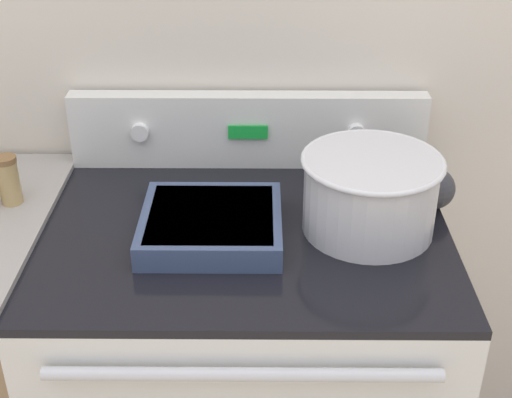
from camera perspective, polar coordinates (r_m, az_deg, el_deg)
name	(u,v)px	position (r m, az deg, el deg)	size (l,w,h in m)	color
kitchen_wall	(248,35)	(1.64, -0.63, 12.98)	(8.00, 0.05, 2.50)	beige
control_panel	(248,130)	(1.65, -0.63, 5.55)	(0.82, 0.07, 0.17)	silver
mixing_bowl	(370,190)	(1.41, 9.13, 0.72)	(0.28, 0.28, 0.16)	silver
casserole_dish	(211,223)	(1.41, -3.59, -1.94)	(0.28, 0.26, 0.05)	#38476B
ladle	(433,187)	(1.55, 13.98, 0.92)	(0.09, 0.32, 0.09)	#333338
spice_jar_brown_cap	(9,180)	(1.57, -19.18, 1.46)	(0.05, 0.05, 0.11)	tan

